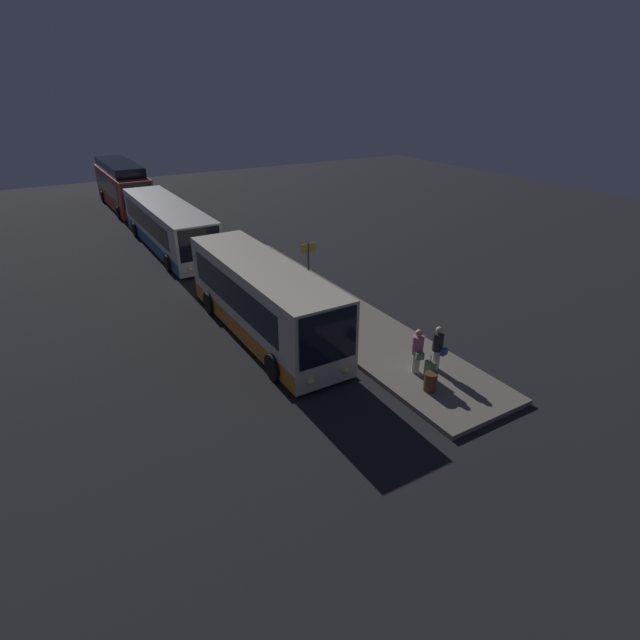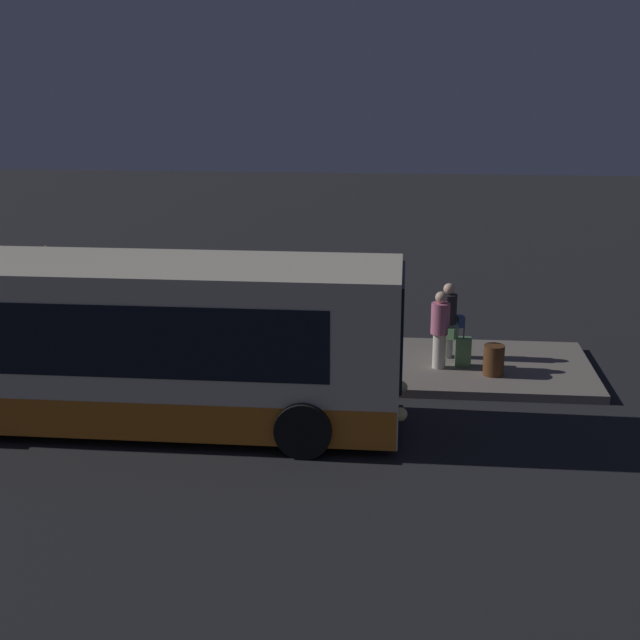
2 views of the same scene
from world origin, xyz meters
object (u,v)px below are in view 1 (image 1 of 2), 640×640
(suitcase, at_px, (430,369))
(passenger_waiting, at_px, (417,350))
(passenger_boarding, at_px, (438,347))
(sign_post, at_px, (308,258))
(bus_third, at_px, (123,187))
(bus_lead, at_px, (262,300))
(bus_second, at_px, (168,226))
(trash_bin, at_px, (430,382))

(suitcase, bearing_deg, passenger_waiting, -160.12)
(passenger_boarding, xyz_separation_m, sign_post, (-9.31, 0.05, 0.59))
(suitcase, bearing_deg, bus_third, -174.25)
(passenger_waiting, distance_m, sign_post, 9.17)
(suitcase, distance_m, sign_post, 9.72)
(bus_lead, relative_size, bus_third, 0.95)
(bus_third, bearing_deg, bus_lead, -0.00)
(bus_third, height_order, sign_post, bus_third)
(bus_second, bearing_deg, trash_bin, 7.73)
(bus_third, bearing_deg, bus_second, -0.00)
(bus_third, distance_m, passenger_waiting, 33.08)
(sign_post, bearing_deg, passenger_boarding, -0.32)
(passenger_waiting, bearing_deg, passenger_boarding, -171.37)
(bus_lead, relative_size, passenger_boarding, 6.02)
(bus_third, xyz_separation_m, passenger_waiting, (32.92, 3.18, -0.56))
(passenger_boarding, height_order, trash_bin, passenger_boarding)
(bus_second, bearing_deg, passenger_boarding, 11.19)
(bus_lead, bearing_deg, bus_third, 180.00)
(passenger_boarding, bearing_deg, bus_second, -89.87)
(bus_second, height_order, sign_post, bus_second)
(bus_lead, relative_size, bus_second, 0.82)
(bus_lead, bearing_deg, passenger_boarding, 32.87)
(bus_second, xyz_separation_m, suitcase, (20.28, 3.37, -0.90))
(passenger_waiting, bearing_deg, sign_post, -71.86)
(bus_second, bearing_deg, suitcase, 9.42)
(trash_bin, bearing_deg, passenger_waiting, 162.81)
(suitcase, distance_m, trash_bin, 0.81)
(bus_second, height_order, bus_third, bus_third)
(bus_lead, xyz_separation_m, bus_second, (-13.86, 0.00, -0.13))
(bus_second, height_order, passenger_boarding, bus_second)
(bus_lead, height_order, suitcase, bus_lead)
(bus_third, distance_m, passenger_boarding, 33.36)
(bus_third, xyz_separation_m, passenger_boarding, (33.12, 3.95, -0.56))
(bus_second, distance_m, trash_bin, 21.10)
(bus_lead, xyz_separation_m, trash_bin, (7.04, 2.84, -1.03))
(bus_third, height_order, passenger_boarding, bus_third)
(bus_second, xyz_separation_m, passenger_waiting, (19.77, 3.18, -0.31))
(bus_second, height_order, trash_bin, bus_second)
(sign_post, bearing_deg, passenger_waiting, -5.16)
(bus_lead, distance_m, bus_third, 27.01)
(passenger_boarding, xyz_separation_m, suitcase, (0.31, -0.59, -0.59))
(sign_post, xyz_separation_m, trash_bin, (10.23, -1.17, -1.18))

